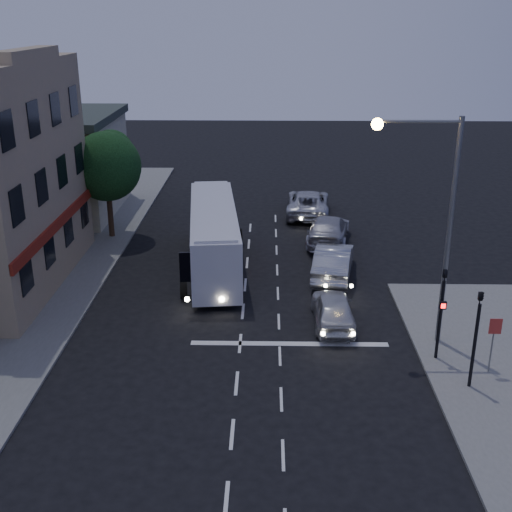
{
  "coord_description": "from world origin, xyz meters",
  "views": [
    {
      "loc": [
        1.08,
        -21.05,
        12.53
      ],
      "look_at": [
        0.57,
        6.22,
        2.2
      ],
      "focal_mm": 45.0,
      "sensor_mm": 36.0,
      "label": 1
    }
  ],
  "objects_px": {
    "car_suv": "(333,309)",
    "traffic_signal_side": "(477,328)",
    "car_sedan_a": "(333,261)",
    "traffic_signal_main": "(442,303)",
    "car_sedan_b": "(328,230)",
    "street_tree": "(106,163)",
    "car_sedan_c": "(308,203)",
    "regulatory_sign": "(494,336)",
    "tour_bus": "(214,235)",
    "streetlight": "(434,207)"
  },
  "relations": [
    {
      "from": "car_sedan_a",
      "to": "car_suv",
      "type": "bearing_deg",
      "value": 94.78
    },
    {
      "from": "tour_bus",
      "to": "car_suv",
      "type": "xyz_separation_m",
      "value": [
        5.61,
        -6.43,
        -1.1
      ]
    },
    {
      "from": "regulatory_sign",
      "to": "streetlight",
      "type": "relative_size",
      "value": 0.24
    },
    {
      "from": "car_sedan_a",
      "to": "street_tree",
      "type": "bearing_deg",
      "value": -14.94
    },
    {
      "from": "traffic_signal_side",
      "to": "street_tree",
      "type": "distance_m",
      "value": 23.24
    },
    {
      "from": "street_tree",
      "to": "streetlight",
      "type": "bearing_deg",
      "value": -39.51
    },
    {
      "from": "car_sedan_b",
      "to": "traffic_signal_main",
      "type": "height_order",
      "value": "traffic_signal_main"
    },
    {
      "from": "streetlight",
      "to": "street_tree",
      "type": "relative_size",
      "value": 1.45
    },
    {
      "from": "car_sedan_b",
      "to": "traffic_signal_side",
      "type": "relative_size",
      "value": 1.34
    },
    {
      "from": "car_suv",
      "to": "traffic_signal_side",
      "type": "xyz_separation_m",
      "value": [
        4.39,
        -5.0,
        1.71
      ]
    },
    {
      "from": "streetlight",
      "to": "street_tree",
      "type": "distance_m",
      "value": 20.19
    },
    {
      "from": "car_sedan_a",
      "to": "regulatory_sign",
      "type": "xyz_separation_m",
      "value": [
        4.89,
        -9.36,
        0.76
      ]
    },
    {
      "from": "street_tree",
      "to": "regulatory_sign",
      "type": "bearing_deg",
      "value": -41.08
    },
    {
      "from": "traffic_signal_side",
      "to": "streetlight",
      "type": "bearing_deg",
      "value": 105.7
    },
    {
      "from": "car_sedan_a",
      "to": "traffic_signal_main",
      "type": "height_order",
      "value": "traffic_signal_main"
    },
    {
      "from": "tour_bus",
      "to": "car_suv",
      "type": "relative_size",
      "value": 2.65
    },
    {
      "from": "regulatory_sign",
      "to": "tour_bus",
      "type": "bearing_deg",
      "value": 136.41
    },
    {
      "from": "traffic_signal_side",
      "to": "regulatory_sign",
      "type": "distance_m",
      "value": 1.61
    },
    {
      "from": "tour_bus",
      "to": "car_sedan_b",
      "type": "bearing_deg",
      "value": 26.83
    },
    {
      "from": "car_suv",
      "to": "car_sedan_a",
      "type": "xyz_separation_m",
      "value": [
        0.5,
        5.32,
        0.12
      ]
    },
    {
      "from": "tour_bus",
      "to": "traffic_signal_main",
      "type": "bearing_deg",
      "value": -51.58
    },
    {
      "from": "car_sedan_c",
      "to": "streetlight",
      "type": "relative_size",
      "value": 0.65
    },
    {
      "from": "car_suv",
      "to": "traffic_signal_main",
      "type": "xyz_separation_m",
      "value": [
        3.69,
        -3.02,
        1.71
      ]
    },
    {
      "from": "car_suv",
      "to": "street_tree",
      "type": "bearing_deg",
      "value": -43.27
    },
    {
      "from": "traffic_signal_main",
      "to": "car_sedan_c",
      "type": "bearing_deg",
      "value": 101.39
    },
    {
      "from": "regulatory_sign",
      "to": "streetlight",
      "type": "xyz_separation_m",
      "value": [
        -1.96,
        2.44,
        4.14
      ]
    },
    {
      "from": "car_sedan_c",
      "to": "regulatory_sign",
      "type": "relative_size",
      "value": 2.67
    },
    {
      "from": "traffic_signal_main",
      "to": "tour_bus",
      "type": "bearing_deg",
      "value": 134.52
    },
    {
      "from": "traffic_signal_side",
      "to": "street_tree",
      "type": "relative_size",
      "value": 0.66
    },
    {
      "from": "tour_bus",
      "to": "traffic_signal_main",
      "type": "height_order",
      "value": "traffic_signal_main"
    },
    {
      "from": "car_sedan_b",
      "to": "car_sedan_c",
      "type": "xyz_separation_m",
      "value": [
        -0.86,
        5.57,
        0.02
      ]
    },
    {
      "from": "traffic_signal_main",
      "to": "traffic_signal_side",
      "type": "height_order",
      "value": "same"
    },
    {
      "from": "tour_bus",
      "to": "car_sedan_c",
      "type": "height_order",
      "value": "tour_bus"
    },
    {
      "from": "car_sedan_c",
      "to": "streetlight",
      "type": "height_order",
      "value": "streetlight"
    },
    {
      "from": "car_sedan_b",
      "to": "street_tree",
      "type": "xyz_separation_m",
      "value": [
        -12.82,
        0.71,
        3.7
      ]
    },
    {
      "from": "tour_bus",
      "to": "street_tree",
      "type": "bearing_deg",
      "value": 137.55
    },
    {
      "from": "car_sedan_c",
      "to": "traffic_signal_main",
      "type": "relative_size",
      "value": 1.43
    },
    {
      "from": "car_sedan_a",
      "to": "car_sedan_b",
      "type": "distance_m",
      "value": 5.19
    },
    {
      "from": "traffic_signal_side",
      "to": "street_tree",
      "type": "height_order",
      "value": "street_tree"
    },
    {
      "from": "regulatory_sign",
      "to": "car_sedan_c",
      "type": "bearing_deg",
      "value": 105.42
    },
    {
      "from": "streetlight",
      "to": "car_sedan_a",
      "type": "bearing_deg",
      "value": 112.97
    },
    {
      "from": "street_tree",
      "to": "tour_bus",
      "type": "bearing_deg",
      "value": -36.36
    },
    {
      "from": "regulatory_sign",
      "to": "traffic_signal_main",
      "type": "bearing_deg",
      "value": 149.16
    },
    {
      "from": "car_suv",
      "to": "tour_bus",
      "type": "bearing_deg",
      "value": -49.38
    },
    {
      "from": "car_sedan_c",
      "to": "traffic_signal_main",
      "type": "xyz_separation_m",
      "value": [
        3.85,
        -19.1,
        1.6
      ]
    },
    {
      "from": "car_sedan_c",
      "to": "traffic_signal_main",
      "type": "distance_m",
      "value": 19.55
    },
    {
      "from": "tour_bus",
      "to": "street_tree",
      "type": "distance_m",
      "value": 8.52
    },
    {
      "from": "car_suv",
      "to": "traffic_signal_side",
      "type": "distance_m",
      "value": 6.87
    },
    {
      "from": "tour_bus",
      "to": "traffic_signal_main",
      "type": "distance_m",
      "value": 13.27
    },
    {
      "from": "traffic_signal_side",
      "to": "streetlight",
      "type": "xyz_separation_m",
      "value": [
        -0.96,
        3.4,
        3.31
      ]
    }
  ]
}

